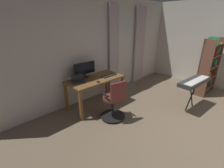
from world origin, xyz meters
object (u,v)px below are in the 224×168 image
at_px(laptop, 78,80).
at_px(bookshelf, 208,66).
at_px(office_chair, 114,102).
at_px(computer_mouse, 98,82).
at_px(computer_keyboard, 109,75).
at_px(computer_monitor, 85,69).
at_px(piano_keyboard, 194,82).
at_px(desk, 95,82).

height_order(laptop, bookshelf, bookshelf).
bearing_deg(office_chair, computer_mouse, 102.35).
relative_size(office_chair, computer_keyboard, 2.14).
bearing_deg(bookshelf, computer_monitor, -31.42).
xyz_separation_m(laptop, piano_keyboard, (-2.02, 1.85, -0.09)).
relative_size(desk, computer_keyboard, 3.23).
bearing_deg(computer_monitor, office_chair, 91.68).
distance_m(computer_mouse, bookshelf, 3.33).
bearing_deg(bookshelf, laptop, -27.00).
height_order(computer_keyboard, piano_keyboard, piano_keyboard).
bearing_deg(computer_keyboard, piano_keyboard, 126.39).
bearing_deg(bookshelf, office_chair, -15.75).
distance_m(computer_keyboard, piano_keyboard, 2.06).
height_order(desk, computer_mouse, computer_mouse).
height_order(desk, piano_keyboard, piano_keyboard).
bearing_deg(computer_keyboard, computer_mouse, 18.40).
xyz_separation_m(computer_monitor, computer_keyboard, (-0.49, 0.35, -0.20)).
bearing_deg(desk, laptop, -10.87).
distance_m(bookshelf, piano_keyboard, 1.34).
xyz_separation_m(computer_monitor, piano_keyboard, (-1.72, 2.00, -0.25)).
bearing_deg(bookshelf, computer_keyboard, -30.68).
height_order(bookshelf, piano_keyboard, bookshelf).
xyz_separation_m(desk, computer_mouse, (0.12, 0.27, 0.11)).
bearing_deg(piano_keyboard, computer_mouse, -36.91).
relative_size(computer_keyboard, bookshelf, 0.26).
bearing_deg(piano_keyboard, computer_keyboard, -49.37).
xyz_separation_m(desk, office_chair, (0.10, 0.77, -0.22)).
bearing_deg(piano_keyboard, bookshelf, -169.68).
xyz_separation_m(laptop, bookshelf, (-3.36, 1.71, 0.02)).
bearing_deg(computer_monitor, computer_mouse, 90.63).
relative_size(laptop, computer_mouse, 4.07).
distance_m(computer_keyboard, laptop, 0.83).
distance_m(office_chair, computer_keyboard, 0.87).
bearing_deg(computer_mouse, computer_keyboard, -161.60).
bearing_deg(computer_monitor, desk, 118.75).
xyz_separation_m(desk, computer_keyboard, (-0.36, 0.11, 0.11)).
bearing_deg(computer_keyboard, computer_monitor, -35.06).
xyz_separation_m(office_chair, computer_mouse, (0.02, -0.50, 0.33)).
relative_size(computer_monitor, piano_keyboard, 0.58).
height_order(desk, bookshelf, bookshelf).
distance_m(computer_monitor, laptop, 0.38).
height_order(office_chair, laptop, office_chair).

